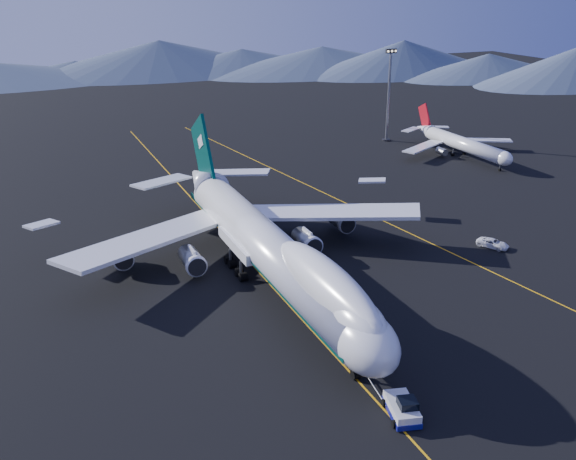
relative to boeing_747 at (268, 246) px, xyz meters
name	(u,v)px	position (x,y,z in m)	size (l,w,h in m)	color
ground	(269,283)	(0.00, -0.03, -5.81)	(500.00, 500.00, 0.00)	black
taxiway_line_main	(269,283)	(0.00, -0.03, -5.80)	(0.25, 220.00, 0.01)	#EBA10D
taxiway_line_side	(404,231)	(30.00, 9.97, -5.80)	(0.25, 200.00, 0.01)	#EBA10D
boeing_747	(268,246)	(0.00, 0.00, 0.00)	(59.62, 72.43, 19.37)	silver
pushback_tug	(402,409)	(1.16, -34.12, -5.09)	(3.98, 5.75, 2.29)	silver
second_jet	(460,143)	(71.52, 48.79, -2.57)	(33.36, 37.69, 10.72)	silver
service_van	(493,243)	(39.31, -2.38, -5.09)	(2.42, 5.25, 1.46)	white
floodlight_mast	(389,95)	(63.10, 70.31, 6.69)	(3.05, 2.29, 24.69)	black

